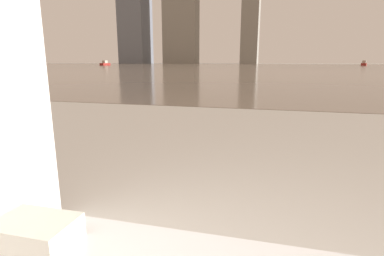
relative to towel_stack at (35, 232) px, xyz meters
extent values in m
cube|color=silver|center=(0.00, 0.00, -0.02)|extent=(0.24, 0.16, 0.04)
cube|color=silver|center=(0.00, 0.00, 0.02)|extent=(0.24, 0.16, 0.04)
cube|color=gray|center=(0.28, 61.18, -0.55)|extent=(180.00, 110.00, 0.01)
cube|color=maroon|center=(-39.54, 67.47, -0.27)|extent=(1.24, 3.21, 0.55)
cube|color=#B2A893|center=(-39.54, 67.47, 0.32)|extent=(0.85, 1.22, 0.63)
cube|color=#335647|center=(-26.46, 29.16, -0.22)|extent=(2.99, 3.92, 0.66)
cube|color=#B2A893|center=(-26.46, 29.16, 0.49)|extent=(1.52, 1.70, 0.75)
cube|color=maroon|center=(21.78, 79.67, -0.27)|extent=(1.99, 3.35, 0.55)
cube|color=#B2A893|center=(21.78, 79.67, 0.32)|extent=(1.11, 1.37, 0.63)
camera|label=1|loc=(0.67, -0.68, 0.51)|focal=28.00mm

